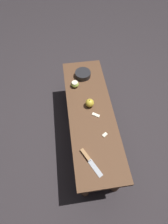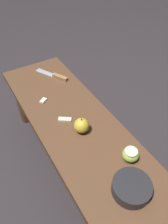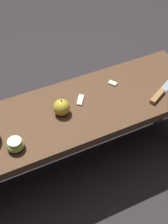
{
  "view_description": "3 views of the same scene",
  "coord_description": "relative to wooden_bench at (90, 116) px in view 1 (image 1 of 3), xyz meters",
  "views": [
    {
      "loc": [
        -0.77,
        0.16,
        1.59
      ],
      "look_at": [
        -0.02,
        0.06,
        0.42
      ],
      "focal_mm": 28.0,
      "sensor_mm": 36.0,
      "label": 1
    },
    {
      "loc": [
        0.63,
        -0.33,
        1.17
      ],
      "look_at": [
        -0.02,
        0.06,
        0.42
      ],
      "focal_mm": 35.0,
      "sensor_mm": 36.0,
      "label": 2
    },
    {
      "loc": [
        0.35,
        0.85,
        1.37
      ],
      "look_at": [
        -0.02,
        0.06,
        0.42
      ],
      "focal_mm": 50.0,
      "sensor_mm": 36.0,
      "label": 3
    }
  ],
  "objects": [
    {
      "name": "apple_slice_center",
      "position": [
        -0.23,
        -0.07,
        0.08
      ],
      "size": [
        0.04,
        0.05,
        0.01
      ],
      "color": "beige",
      "rests_on": "wooden_bench"
    },
    {
      "name": "apple_slice_near_knife",
      "position": [
        -0.04,
        -0.03,
        0.08
      ],
      "size": [
        0.06,
        0.07,
        0.01
      ],
      "color": "beige",
      "rests_on": "wooden_bench"
    },
    {
      "name": "apple_cut",
      "position": [
        0.29,
        0.1,
        0.1
      ],
      "size": [
        0.07,
        0.07,
        0.05
      ],
      "color": "#9EB747",
      "rests_on": "wooden_bench"
    },
    {
      "name": "ground_plane",
      "position": [
        0.0,
        0.0,
        -0.32
      ],
      "size": [
        8.0,
        8.0,
        0.0
      ],
      "primitive_type": "plane",
      "color": "#2D282B"
    },
    {
      "name": "knife",
      "position": [
        -0.39,
        0.08,
        0.09
      ],
      "size": [
        0.21,
        0.13,
        0.02
      ],
      "rotation": [
        0.0,
        0.0,
        -2.66
      ],
      "color": "#9EA0A5",
      "rests_on": "wooden_bench"
    },
    {
      "name": "apple_whole",
      "position": [
        0.06,
        0.0,
        0.11
      ],
      "size": [
        0.07,
        0.07,
        0.08
      ],
      "color": "gold",
      "rests_on": "wooden_bench"
    },
    {
      "name": "bowl",
      "position": [
        0.4,
        0.01,
        0.1
      ],
      "size": [
        0.14,
        0.14,
        0.05
      ],
      "color": "#232326",
      "rests_on": "wooden_bench"
    },
    {
      "name": "wooden_bench",
      "position": [
        0.0,
        0.0,
        0.0
      ],
      "size": [
        1.19,
        0.37,
        0.39
      ],
      "color": "brown",
      "rests_on": "ground_plane"
    }
  ]
}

